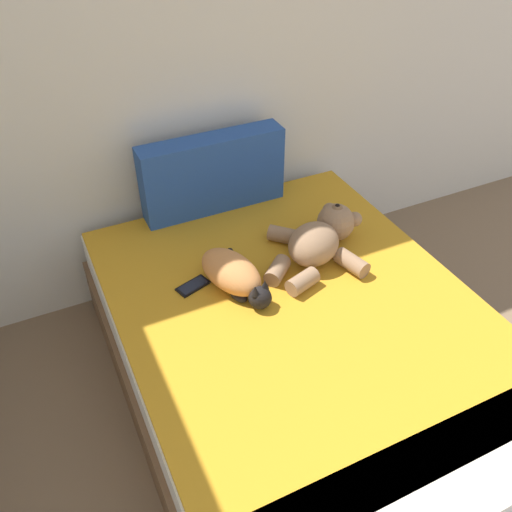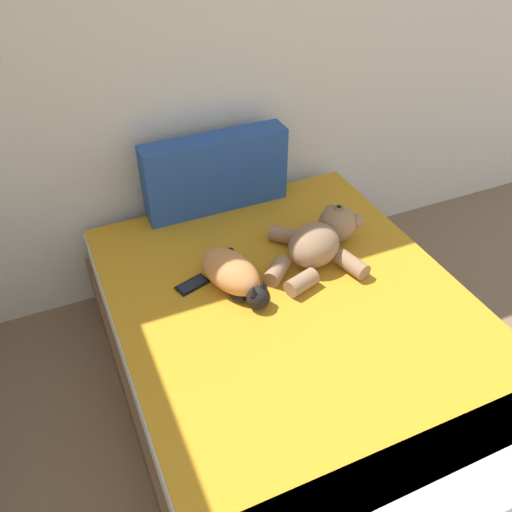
{
  "view_description": "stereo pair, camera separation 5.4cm",
  "coord_description": "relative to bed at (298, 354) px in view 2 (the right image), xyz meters",
  "views": [
    {
      "loc": [
        0.55,
        1.97,
        2.14
      ],
      "look_at": [
        1.38,
        3.71,
        0.6
      ],
      "focal_mm": 37.49,
      "sensor_mm": 36.0,
      "label": 1
    },
    {
      "loc": [
        0.6,
        1.95,
        2.14
      ],
      "look_at": [
        1.38,
        3.71,
        0.6
      ],
      "focal_mm": 37.49,
      "sensor_mm": 36.0,
      "label": 2
    }
  ],
  "objects": [
    {
      "name": "patterned_cushion",
      "position": [
        -0.04,
        0.9,
        0.47
      ],
      "size": [
        0.76,
        0.15,
        0.41
      ],
      "color": "#264C99",
      "rests_on": "bed"
    },
    {
      "name": "bed",
      "position": [
        0.0,
        0.0,
        0.0
      ],
      "size": [
        1.54,
        2.01,
        0.54
      ],
      "color": "brown",
      "rests_on": "ground_plane"
    },
    {
      "name": "cat",
      "position": [
        -0.2,
        0.27,
        0.34
      ],
      "size": [
        0.28,
        0.44,
        0.15
      ],
      "color": "#D18447",
      "rests_on": "bed"
    },
    {
      "name": "cell_phone",
      "position": [
        -0.37,
        0.34,
        0.28
      ],
      "size": [
        0.16,
        0.11,
        0.01
      ],
      "color": "black",
      "rests_on": "bed"
    },
    {
      "name": "teddy_bear",
      "position": [
        0.26,
        0.31,
        0.36
      ],
      "size": [
        0.6,
        0.49,
        0.2
      ],
      "color": "#937051",
      "rests_on": "bed"
    },
    {
      "name": "wall_back",
      "position": [
        0.62,
        1.1,
        1.0
      ],
      "size": [
        4.22,
        0.06,
        2.53
      ],
      "primitive_type": "cube",
      "color": "silver",
      "rests_on": "ground_plane"
    }
  ]
}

